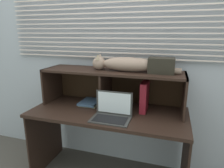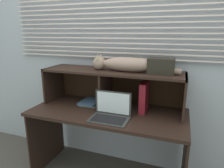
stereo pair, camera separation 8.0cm
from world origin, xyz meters
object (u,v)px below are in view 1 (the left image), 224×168
Objects in this scene: cat at (125,64)px; storage_box at (161,66)px; binder_upright at (145,96)px; book_stack at (90,102)px; laptop at (112,113)px.

storage_box is (0.35, -0.00, 0.00)m from cat.
binder_upright is 0.34m from storage_box.
binder_upright is 1.11× the size of book_stack.
book_stack is 1.11× the size of storage_box.
binder_upright is (0.20, -0.00, -0.30)m from cat.
cat is 3.26× the size of book_stack.
binder_upright is at bearing 0.33° from book_stack.
storage_box is (0.39, 0.28, 0.40)m from laptop.
binder_upright is at bearing 180.00° from storage_box.
laptop is 0.43m from book_stack.
laptop is at bearing -40.15° from book_stack.
cat is 3.61× the size of storage_box.
cat reaches higher than laptop.
book_stack is at bearing -179.67° from binder_upright.
storage_box reaches higher than binder_upright.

